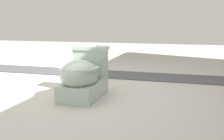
# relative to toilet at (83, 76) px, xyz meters

# --- Properties ---
(ground_plane) EXTENTS (14.00, 14.00, 0.00)m
(ground_plane) POSITION_rel_toilet_xyz_m (-0.08, -0.15, -0.22)
(ground_plane) COLOR #B7B2A8
(gravel_strip) EXTENTS (0.56, 8.00, 0.01)m
(gravel_strip) POSITION_rel_toilet_xyz_m (-1.22, 0.35, -0.21)
(gravel_strip) COLOR #4C4C51
(gravel_strip) RESTS_ON ground
(toilet) EXTENTS (0.63, 0.39, 0.52)m
(toilet) POSITION_rel_toilet_xyz_m (0.00, 0.00, 0.00)
(toilet) COLOR #B2C6B7
(toilet) RESTS_ON ground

